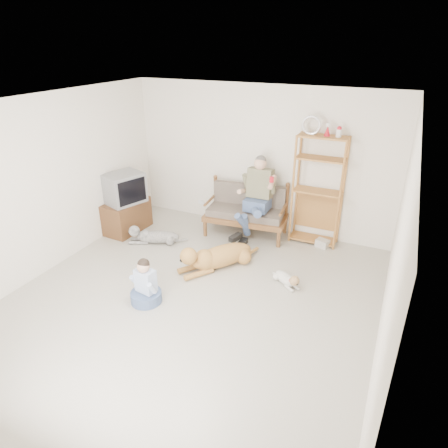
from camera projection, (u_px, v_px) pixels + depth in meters
The scene contains 16 objects.
floor at pixel (191, 301), 5.70m from camera, with size 5.50×5.50×0.00m, color beige.
ceiling at pixel (182, 106), 4.55m from camera, with size 5.50×5.50×0.00m, color white.
wall_back at pixel (260, 160), 7.38m from camera, with size 5.00×5.00×0.00m, color white.
wall_left at pixel (43, 187), 6.06m from camera, with size 5.50×5.50×0.00m, color white.
wall_right at pixel (395, 255), 4.18m from camera, with size 5.50×5.50×0.00m, color white.
loveseat at pixel (247, 210), 7.47m from camera, with size 1.56×0.85×0.95m.
man at pixel (253, 204), 7.12m from camera, with size 0.59×0.84×1.36m.
etagere at pixel (318, 190), 6.93m from camera, with size 0.87×0.38×2.26m.
book_stack at pixel (322, 243), 7.13m from camera, with size 0.22×0.16×0.14m, color silver.
tv_stand at pixel (127, 216), 7.66m from camera, with size 0.56×0.93×0.60m.
crt_tv at pixel (124, 188), 7.38m from camera, with size 0.73×0.81×0.56m.
wall_outlet at pixel (201, 202), 8.29m from camera, with size 0.12×0.02×0.08m, color white.
golden_retriever at pixel (215, 257), 6.45m from camera, with size 0.99×1.39×0.48m.
shaggy_dog at pixel (153, 236), 7.25m from camera, with size 1.03×0.56×0.33m.
terrier at pixel (288, 279), 6.02m from camera, with size 0.54×0.43×0.24m.
child at pixel (146, 286), 5.59m from camera, with size 0.44×0.44×0.69m.
Camera 1 is at (2.39, -4.06, 3.42)m, focal length 32.00 mm.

